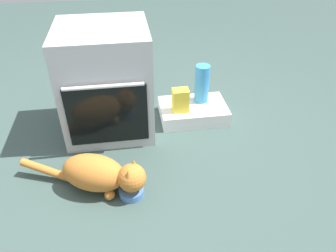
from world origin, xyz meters
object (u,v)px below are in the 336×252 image
Objects in this scene: food_bowl at (131,191)px; water_bottle at (202,84)px; snack_bag at (180,100)px; oven at (106,81)px; pantry_cabinet at (193,111)px; cat at (100,174)px.

food_bowl is 1.03m from water_bottle.
water_bottle is 1.67× the size of snack_bag.
water_bottle is at bearing 32.35° from snack_bag.
pantry_cabinet is (0.64, 0.03, -0.33)m from oven.
pantry_cabinet is at bearing -141.34° from water_bottle.
cat is 2.53× the size of water_bottle.
cat is 0.85m from snack_bag.
oven is at bearing 107.20° from cat.
water_bottle is (0.60, 0.80, 0.23)m from food_bowl.
water_bottle is at bearing 66.14° from cat.
snack_bag is at bearing -152.23° from pantry_cabinet.
cat is at bearing -95.50° from oven.
snack_bag is (-0.19, -0.12, -0.06)m from water_bottle.
pantry_cabinet is 0.91m from food_bowl.
water_bottle reaches higher than snack_bag.
food_bowl is (-0.53, -0.75, -0.03)m from pantry_cabinet.
cat is at bearing -136.56° from water_bottle.
snack_bag reaches higher than pantry_cabinet.
snack_bag reaches higher than cat.
oven is 2.55× the size of water_bottle.
oven is 4.25× the size of snack_bag.
pantry_cabinet reaches higher than food_bowl.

